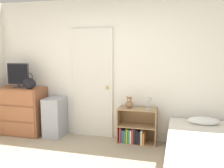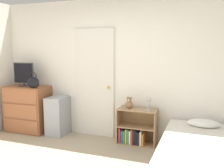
{
  "view_description": "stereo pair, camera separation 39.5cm",
  "coord_description": "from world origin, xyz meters",
  "px_view_note": "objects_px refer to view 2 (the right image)",
  "views": [
    {
      "loc": [
        1.15,
        -2.4,
        1.66
      ],
      "look_at": [
        0.05,
        1.74,
        1.05
      ],
      "focal_mm": 40.0,
      "sensor_mm": 36.0,
      "label": 1
    },
    {
      "loc": [
        1.53,
        -2.28,
        1.66
      ],
      "look_at": [
        0.05,
        1.74,
        1.05
      ],
      "focal_mm": 40.0,
      "sensor_mm": 36.0,
      "label": 2
    }
  ],
  "objects_px": {
    "teddy_bear": "(129,103)",
    "bed": "(202,159)",
    "dresser": "(28,109)",
    "desk_lamp": "(149,101)",
    "bookshelf": "(135,131)",
    "tv": "(24,74)",
    "handbag": "(33,82)",
    "storage_bin": "(58,116)"
  },
  "relations": [
    {
      "from": "handbag",
      "to": "teddy_bear",
      "type": "relative_size",
      "value": 1.5
    },
    {
      "from": "handbag",
      "to": "teddy_bear",
      "type": "bearing_deg",
      "value": 7.33
    },
    {
      "from": "bookshelf",
      "to": "dresser",
      "type": "bearing_deg",
      "value": -178.05
    },
    {
      "from": "tv",
      "to": "desk_lamp",
      "type": "relative_size",
      "value": 1.99
    },
    {
      "from": "dresser",
      "to": "storage_bin",
      "type": "distance_m",
      "value": 0.69
    },
    {
      "from": "bookshelf",
      "to": "desk_lamp",
      "type": "relative_size",
      "value": 2.9
    },
    {
      "from": "teddy_bear",
      "to": "bed",
      "type": "bearing_deg",
      "value": -33.26
    },
    {
      "from": "dresser",
      "to": "tv",
      "type": "relative_size",
      "value": 1.97
    },
    {
      "from": "tv",
      "to": "bookshelf",
      "type": "distance_m",
      "value": 2.45
    },
    {
      "from": "tv",
      "to": "bookshelf",
      "type": "xyz_separation_m",
      "value": [
        2.27,
        0.08,
        -0.93
      ]
    },
    {
      "from": "teddy_bear",
      "to": "desk_lamp",
      "type": "bearing_deg",
      "value": -6.78
    },
    {
      "from": "handbag",
      "to": "storage_bin",
      "type": "relative_size",
      "value": 0.42
    },
    {
      "from": "handbag",
      "to": "teddy_bear",
      "type": "height_order",
      "value": "handbag"
    },
    {
      "from": "teddy_bear",
      "to": "bed",
      "type": "height_order",
      "value": "teddy_bear"
    },
    {
      "from": "bookshelf",
      "to": "desk_lamp",
      "type": "bearing_deg",
      "value": -8.81
    },
    {
      "from": "bed",
      "to": "dresser",
      "type": "bearing_deg",
      "value": 167.66
    },
    {
      "from": "tv",
      "to": "desk_lamp",
      "type": "height_order",
      "value": "tv"
    },
    {
      "from": "storage_bin",
      "to": "teddy_bear",
      "type": "xyz_separation_m",
      "value": [
        1.42,
        0.05,
        0.34
      ]
    },
    {
      "from": "tv",
      "to": "teddy_bear",
      "type": "xyz_separation_m",
      "value": [
        2.15,
        0.09,
        -0.45
      ]
    },
    {
      "from": "handbag",
      "to": "bed",
      "type": "relative_size",
      "value": 0.16
    },
    {
      "from": "dresser",
      "to": "handbag",
      "type": "distance_m",
      "value": 0.65
    },
    {
      "from": "dresser",
      "to": "bed",
      "type": "bearing_deg",
      "value": -12.34
    },
    {
      "from": "dresser",
      "to": "desk_lamp",
      "type": "xyz_separation_m",
      "value": [
        2.45,
        0.04,
        0.33
      ]
    },
    {
      "from": "storage_bin",
      "to": "bookshelf",
      "type": "xyz_separation_m",
      "value": [
        1.53,
        0.05,
        -0.14
      ]
    },
    {
      "from": "teddy_bear",
      "to": "desk_lamp",
      "type": "height_order",
      "value": "desk_lamp"
    },
    {
      "from": "tv",
      "to": "desk_lamp",
      "type": "distance_m",
      "value": 2.53
    },
    {
      "from": "bookshelf",
      "to": "teddy_bear",
      "type": "height_order",
      "value": "teddy_bear"
    },
    {
      "from": "storage_bin",
      "to": "desk_lamp",
      "type": "relative_size",
      "value": 3.16
    },
    {
      "from": "bed",
      "to": "handbag",
      "type": "bearing_deg",
      "value": 169.34
    },
    {
      "from": "tv",
      "to": "storage_bin",
      "type": "relative_size",
      "value": 0.63
    },
    {
      "from": "dresser",
      "to": "bookshelf",
      "type": "height_order",
      "value": "dresser"
    },
    {
      "from": "tv",
      "to": "handbag",
      "type": "xyz_separation_m",
      "value": [
        0.33,
        -0.15,
        -0.13
      ]
    },
    {
      "from": "tv",
      "to": "bookshelf",
      "type": "height_order",
      "value": "tv"
    },
    {
      "from": "dresser",
      "to": "bed",
      "type": "distance_m",
      "value": 3.42
    },
    {
      "from": "bookshelf",
      "to": "teddy_bear",
      "type": "relative_size",
      "value": 3.31
    },
    {
      "from": "storage_bin",
      "to": "bookshelf",
      "type": "distance_m",
      "value": 1.54
    },
    {
      "from": "handbag",
      "to": "storage_bin",
      "type": "bearing_deg",
      "value": 24.11
    },
    {
      "from": "storage_bin",
      "to": "tv",
      "type": "bearing_deg",
      "value": -177.54
    },
    {
      "from": "dresser",
      "to": "tv",
      "type": "height_order",
      "value": "tv"
    },
    {
      "from": "teddy_bear",
      "to": "desk_lamp",
      "type": "xyz_separation_m",
      "value": [
        0.35,
        -0.04,
        0.07
      ]
    },
    {
      "from": "handbag",
      "to": "storage_bin",
      "type": "xyz_separation_m",
      "value": [
        0.4,
        0.18,
        -0.66
      ]
    },
    {
      "from": "handbag",
      "to": "desk_lamp",
      "type": "distance_m",
      "value": 2.19
    }
  ]
}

